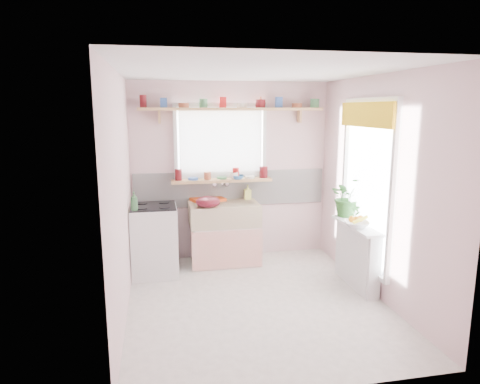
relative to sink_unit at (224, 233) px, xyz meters
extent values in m
plane|color=white|center=(0.15, -1.29, -0.43)|extent=(3.20, 3.20, 0.00)
plane|color=white|center=(0.15, -1.29, 2.07)|extent=(3.20, 3.20, 0.00)
plane|color=beige|center=(0.15, 0.31, 0.82)|extent=(2.80, 0.00, 2.80)
plane|color=beige|center=(0.15, -2.89, 0.82)|extent=(2.80, 0.00, 2.80)
plane|color=beige|center=(-1.25, -1.29, 0.82)|extent=(0.00, 3.20, 3.20)
plane|color=beige|center=(1.55, -1.29, 0.82)|extent=(0.00, 3.20, 3.20)
cube|color=white|center=(0.15, 0.29, 0.57)|extent=(2.74, 0.03, 0.50)
cube|color=#CE858F|center=(0.15, 0.29, 0.37)|extent=(2.74, 0.02, 0.12)
cube|color=white|center=(0.00, 0.30, 1.22)|extent=(1.20, 0.01, 1.00)
cube|color=white|center=(0.00, 0.24, 1.22)|extent=(1.15, 0.02, 0.95)
cube|color=white|center=(1.54, -1.09, 0.82)|extent=(0.01, 1.10, 1.90)
cube|color=yellow|center=(1.46, -1.09, 1.63)|extent=(0.03, 1.20, 0.28)
cube|color=white|center=(0.00, 0.01, -0.16)|extent=(0.85, 0.55, 0.55)
cube|color=#E85B44|center=(0.00, -0.27, -0.16)|extent=(0.95, 0.02, 0.53)
cube|color=beige|center=(0.00, 0.01, 0.27)|extent=(0.95, 0.55, 0.30)
cylinder|color=silver|center=(0.00, 0.26, 0.67)|extent=(0.03, 0.22, 0.03)
cube|color=white|center=(-0.95, -0.24, 0.02)|extent=(0.58, 0.58, 0.90)
cube|color=black|center=(-0.95, -0.24, 0.47)|extent=(0.56, 0.56, 0.02)
cylinder|color=black|center=(-1.09, -0.38, 0.49)|extent=(0.14, 0.14, 0.01)
cylinder|color=black|center=(-0.81, -0.38, 0.49)|extent=(0.14, 0.14, 0.01)
cylinder|color=black|center=(-1.09, -0.10, 0.49)|extent=(0.14, 0.14, 0.01)
cylinder|color=black|center=(-0.81, -0.10, 0.49)|extent=(0.14, 0.14, 0.01)
cube|color=white|center=(1.45, -1.09, -0.06)|extent=(0.15, 0.90, 0.75)
cube|color=white|center=(1.42, -1.09, 0.33)|extent=(0.22, 0.95, 0.03)
cube|color=tan|center=(0.00, 0.19, 0.71)|extent=(1.40, 0.22, 0.04)
cube|color=tan|center=(0.15, 0.18, 1.69)|extent=(2.52, 0.24, 0.04)
cylinder|color=#590F14|center=(-1.03, 0.18, 1.77)|extent=(0.11, 0.11, 0.12)
cylinder|color=#3359A5|center=(-0.77, 0.18, 1.77)|extent=(0.11, 0.11, 0.12)
cylinder|color=#A55133|center=(-0.51, 0.18, 1.74)|extent=(0.11, 0.11, 0.06)
cylinder|color=#3F7F4C|center=(-0.24, 0.18, 1.77)|extent=(0.11, 0.11, 0.12)
cylinder|color=red|center=(0.02, 0.18, 1.77)|extent=(0.11, 0.11, 0.12)
cylinder|color=silver|center=(0.28, 0.18, 1.74)|extent=(0.11, 0.11, 0.06)
cylinder|color=#590F14|center=(0.54, 0.18, 1.77)|extent=(0.11, 0.11, 0.12)
cylinder|color=#3359A5|center=(0.81, 0.18, 1.77)|extent=(0.11, 0.11, 0.12)
cylinder|color=#A55133|center=(1.07, 0.18, 1.74)|extent=(0.11, 0.11, 0.06)
cylinder|color=#3F7F4C|center=(1.33, 0.18, 1.77)|extent=(0.11, 0.11, 0.12)
cylinder|color=#590F14|center=(-0.62, 0.19, 0.79)|extent=(0.11, 0.11, 0.12)
cylinder|color=#3359A5|center=(-0.41, 0.19, 0.79)|extent=(0.11, 0.11, 0.12)
cylinder|color=#A55133|center=(-0.21, 0.19, 0.76)|extent=(0.11, 0.11, 0.06)
cylinder|color=#3F7F4C|center=(0.00, 0.19, 0.79)|extent=(0.11, 0.11, 0.12)
cylinder|color=red|center=(0.21, 0.19, 0.79)|extent=(0.11, 0.11, 0.12)
cylinder|color=silver|center=(0.41, 0.19, 0.76)|extent=(0.11, 0.11, 0.06)
cylinder|color=#590F14|center=(0.62, 0.19, 0.79)|extent=(0.11, 0.11, 0.12)
cube|color=#F25015|center=(-0.20, 0.21, 0.44)|extent=(0.51, 0.45, 0.04)
ellipsoid|color=maroon|center=(-0.24, -0.19, 0.49)|extent=(0.33, 0.33, 0.15)
imported|color=#2B5E25|center=(1.48, -0.69, 0.60)|extent=(0.52, 0.47, 0.50)
imported|color=silver|center=(1.36, -1.22, 0.38)|extent=(0.35, 0.35, 0.07)
imported|color=#2F6F2C|center=(1.44, -1.02, 0.46)|extent=(0.13, 0.10, 0.23)
imported|color=#DEE666|center=(0.37, 0.21, 0.52)|extent=(0.10, 0.10, 0.21)
imported|color=white|center=(0.16, 0.13, 0.78)|extent=(0.17, 0.17, 0.10)
imported|color=teal|center=(0.21, 0.13, 0.76)|extent=(0.20, 0.20, 0.06)
imported|color=#B55B37|center=(0.56, 0.24, 1.78)|extent=(0.16, 0.16, 0.15)
imported|color=#397341|center=(-1.17, -0.46, 0.60)|extent=(0.11, 0.11, 0.23)
sphere|color=orange|center=(1.36, -1.22, 0.44)|extent=(0.08, 0.08, 0.08)
sphere|color=orange|center=(1.42, -1.19, 0.44)|extent=(0.08, 0.08, 0.08)
sphere|color=orange|center=(1.31, -1.20, 0.44)|extent=(0.08, 0.08, 0.08)
cylinder|color=yellow|center=(1.38, -1.27, 0.45)|extent=(0.18, 0.04, 0.10)
camera|label=1|loc=(-0.88, -5.65, 1.70)|focal=32.00mm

